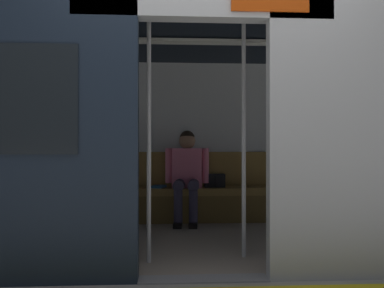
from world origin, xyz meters
name	(u,v)px	position (x,y,z in m)	size (l,w,h in m)	color
ground_plane	(203,280)	(0.00, 0.00, 0.00)	(60.00, 60.00, 0.00)	gray
train_car	(186,96)	(0.06, -1.30, 1.47)	(6.40, 2.95, 2.19)	silver
bench_seat	(186,196)	(0.00, -2.44, 0.33)	(2.77, 0.44, 0.43)	olive
person_seated	(187,170)	(-0.01, -2.39, 0.66)	(0.55, 0.70, 1.16)	pink
handbag	(215,181)	(-0.37, -2.47, 0.52)	(0.26, 0.15, 0.17)	black
book	(158,187)	(0.35, -2.47, 0.45)	(0.15, 0.22, 0.03)	#26598C
grab_pole_door	(149,138)	(0.41, -0.49, 1.03)	(0.04, 0.04, 2.05)	silver
grab_pole_far	(244,139)	(-0.41, -0.62, 1.03)	(0.04, 0.04, 2.05)	silver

